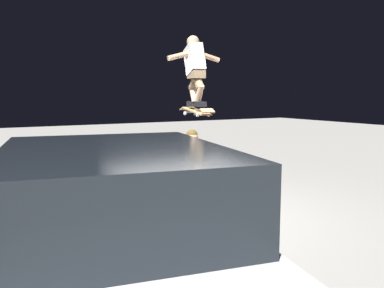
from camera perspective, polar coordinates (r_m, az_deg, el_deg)
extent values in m
plane|color=gray|center=(6.63, 0.33, -9.88)|extent=(40.00, 40.00, 0.00)
cube|color=#28282D|center=(6.44, 2.86, -7.87)|extent=(1.67, 0.94, 0.55)
cube|color=#2D3856|center=(6.45, 0.00, -4.77)|extent=(0.32, 0.20, 0.12)
cube|color=#1E7233|center=(6.39, 0.00, -2.05)|extent=(0.26, 0.37, 0.50)
sphere|color=tan|center=(6.34, 0.00, 1.08)|extent=(0.20, 0.20, 0.20)
sphere|color=#523E19|center=(6.34, 0.00, 1.26)|extent=(0.19, 0.19, 0.19)
cylinder|color=#1E7233|center=(6.17, 0.05, -1.67)|extent=(0.20, 0.12, 0.29)
cylinder|color=tan|center=(6.20, -1.06, -0.69)|extent=(0.25, 0.12, 0.19)
cylinder|color=#1E7233|center=(6.55, -1.05, -1.16)|extent=(0.20, 0.12, 0.29)
cylinder|color=tan|center=(6.43, -1.69, -0.42)|extent=(0.25, 0.12, 0.19)
cylinder|color=#2D3856|center=(6.31, -1.48, -5.22)|extent=(0.22, 0.42, 0.14)
cylinder|color=#2D3856|center=(6.32, -3.22, -7.95)|extent=(0.11, 0.11, 0.51)
cube|color=black|center=(6.38, -3.65, -10.19)|extent=(0.15, 0.27, 0.08)
cylinder|color=#2D3856|center=(6.48, -1.94, -4.90)|extent=(0.22, 0.42, 0.14)
cylinder|color=#2D3856|center=(6.49, -3.64, -7.55)|extent=(0.11, 0.11, 0.51)
cube|color=black|center=(6.55, -4.05, -9.74)|extent=(0.15, 0.27, 0.08)
cube|color=#AD8451|center=(6.30, 0.62, 4.79)|extent=(0.82, 0.32, 0.11)
cube|color=#AD8451|center=(6.72, -0.81, 5.11)|extent=(0.15, 0.22, 0.04)
cube|color=#AD8451|center=(5.89, 2.24, 4.82)|extent=(0.15, 0.22, 0.07)
cube|color=#99999E|center=(6.56, -0.29, 4.67)|extent=(0.09, 0.17, 0.04)
cylinder|color=white|center=(6.53, -1.03, 4.43)|extent=(0.06, 0.04, 0.05)
cylinder|color=white|center=(6.60, 0.44, 4.46)|extent=(0.06, 0.04, 0.05)
cube|color=#99999E|center=(6.04, 1.60, 4.45)|extent=(0.09, 0.17, 0.04)
cylinder|color=white|center=(6.01, 0.81, 4.20)|extent=(0.06, 0.04, 0.05)
cylinder|color=white|center=(6.08, 2.38, 4.23)|extent=(0.06, 0.04, 0.05)
cube|color=black|center=(6.47, 0.02, 5.83)|extent=(0.27, 0.14, 0.08)
cube|color=black|center=(6.13, 1.24, 5.75)|extent=(0.27, 0.14, 0.08)
cylinder|color=tan|center=(6.41, 0.20, 7.25)|extent=(0.25, 0.13, 0.31)
cylinder|color=brown|center=(6.35, 0.44, 9.05)|extent=(0.35, 0.18, 0.33)
cylinder|color=tan|center=(6.18, 1.05, 7.25)|extent=(0.25, 0.13, 0.31)
cylinder|color=brown|center=(6.25, 0.81, 9.08)|extent=(0.35, 0.18, 0.33)
cube|color=brown|center=(6.30, 0.62, 9.97)|extent=(0.33, 0.24, 0.12)
cube|color=white|center=(6.40, 0.35, 12.09)|extent=(0.48, 0.28, 0.52)
sphere|color=tan|center=(6.48, 0.15, 14.51)|extent=(0.20, 0.20, 0.20)
cylinder|color=tan|center=(6.34, -1.61, 12.67)|extent=(0.14, 0.45, 0.19)
cylinder|color=tan|center=(6.50, 2.14, 12.53)|extent=(0.14, 0.45, 0.19)
cube|color=black|center=(8.03, -8.92, -6.71)|extent=(1.39, 1.33, 0.06)
cube|color=black|center=(8.01, -8.93, -6.11)|extent=(1.35, 1.31, 0.44)
cube|color=black|center=(7.87, -11.93, -6.49)|extent=(0.90, 0.44, 0.21)
cube|color=black|center=(8.17, -6.04, -5.88)|extent=(0.90, 0.44, 0.21)
cube|color=#28282D|center=(8.14, -1.86, -1.49)|extent=(1.75, 0.83, 0.06)
cube|color=#28282D|center=(7.92, -5.23, -3.97)|extent=(1.71, 0.37, 0.04)
cube|color=#28282D|center=(8.49, 1.29, -3.18)|extent=(1.71, 0.37, 0.04)
cube|color=#28282D|center=(8.85, -4.52, -3.17)|extent=(0.15, 1.10, 0.72)
cube|color=#28282D|center=(7.58, 1.27, -4.91)|extent=(0.15, 1.10, 0.72)
cube|color=#B7B7BC|center=(3.35, -11.28, -15.65)|extent=(4.45, 2.47, 0.70)
cube|color=black|center=(2.97, -11.07, -5.84)|extent=(2.26, 1.92, 0.56)
cylinder|color=black|center=(4.74, -23.94, -13.75)|extent=(0.63, 0.33, 0.60)
cylinder|color=black|center=(4.87, -3.09, -12.56)|extent=(0.63, 0.33, 0.60)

